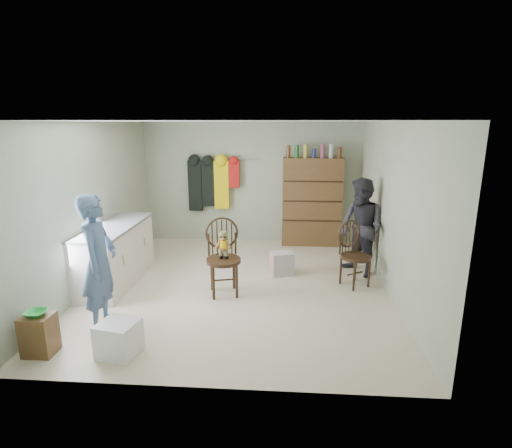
# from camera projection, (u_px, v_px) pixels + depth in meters

# --- Properties ---
(ground_plane) EXTENTS (5.00, 5.00, 0.00)m
(ground_plane) POSITION_uv_depth(u_px,v_px,m) (239.00, 285.00, 6.26)
(ground_plane) COLOR beige
(ground_plane) RESTS_ON ground
(room_walls) EXTENTS (5.00, 5.00, 5.00)m
(room_walls) POSITION_uv_depth(u_px,v_px,m) (242.00, 181.00, 6.38)
(room_walls) COLOR #A9B093
(room_walls) RESTS_ON ground
(counter) EXTENTS (0.64, 1.86, 0.94)m
(counter) POSITION_uv_depth(u_px,v_px,m) (116.00, 254.00, 6.27)
(counter) COLOR silver
(counter) RESTS_ON ground
(stool) EXTENTS (0.32, 0.28, 0.46)m
(stool) POSITION_uv_depth(u_px,v_px,m) (39.00, 335.00, 4.37)
(stool) COLOR brown
(stool) RESTS_ON ground
(bowl) EXTENTS (0.22, 0.22, 0.05)m
(bowl) POSITION_uv_depth(u_px,v_px,m) (36.00, 313.00, 4.30)
(bowl) COLOR green
(bowl) RESTS_ON stool
(plastic_tub) EXTENTS (0.47, 0.45, 0.38)m
(plastic_tub) POSITION_uv_depth(u_px,v_px,m) (119.00, 338.00, 4.36)
(plastic_tub) COLOR white
(plastic_tub) RESTS_ON ground
(chair_front) EXTENTS (0.61, 0.61, 1.13)m
(chair_front) POSITION_uv_depth(u_px,v_px,m) (223.00, 252.00, 5.85)
(chair_front) COLOR #3F2716
(chair_front) RESTS_ON ground
(chair_far) EXTENTS (0.62, 0.62, 1.02)m
(chair_far) POSITION_uv_depth(u_px,v_px,m) (354.00, 251.00, 6.18)
(chair_far) COLOR #3F2716
(chair_far) RESTS_ON ground
(striped_bag) EXTENTS (0.43, 0.38, 0.38)m
(striped_bag) POSITION_uv_depth(u_px,v_px,m) (282.00, 263.00, 6.68)
(striped_bag) COLOR #E57C72
(striped_bag) RESTS_ON ground
(person_left) EXTENTS (0.47, 0.65, 1.68)m
(person_left) POSITION_uv_depth(u_px,v_px,m) (99.00, 263.00, 4.81)
(person_left) COLOR #4A6188
(person_left) RESTS_ON ground
(person_right) EXTENTS (0.94, 0.99, 1.62)m
(person_right) POSITION_uv_depth(u_px,v_px,m) (361.00, 228.00, 6.53)
(person_right) COLOR #2D2B33
(person_right) RESTS_ON ground
(dresser) EXTENTS (1.20, 0.39, 2.07)m
(dresser) POSITION_uv_depth(u_px,v_px,m) (312.00, 201.00, 8.17)
(dresser) COLOR brown
(dresser) RESTS_ON ground
(coat_rack) EXTENTS (1.42, 0.12, 1.09)m
(coat_rack) POSITION_uv_depth(u_px,v_px,m) (212.00, 183.00, 8.31)
(coat_rack) COLOR #99999E
(coat_rack) RESTS_ON ground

